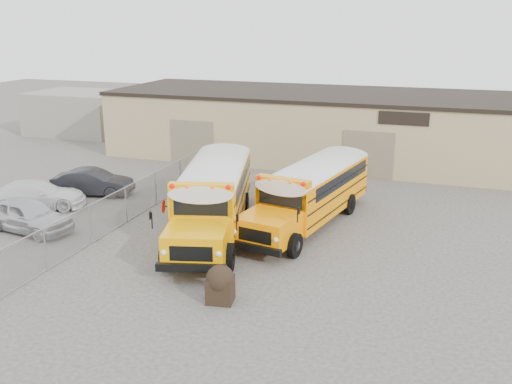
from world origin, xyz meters
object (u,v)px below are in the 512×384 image
(car_white, at_px, (37,195))
(car_dark, at_px, (93,182))
(school_bus_left, at_px, (229,158))
(tarp_bundle, at_px, (220,283))
(school_bus_right, at_px, (356,161))
(car_silver, at_px, (28,215))

(car_white, distance_m, car_dark, 3.33)
(school_bus_left, distance_m, tarp_bundle, 14.03)
(tarp_bundle, height_order, car_dark, car_dark)
(school_bus_left, relative_size, car_dark, 2.54)
(school_bus_left, bearing_deg, car_white, -142.05)
(school_bus_right, bearing_deg, car_white, -150.67)
(school_bus_right, xyz_separation_m, car_silver, (-13.47, -11.65, -0.97))
(school_bus_left, distance_m, car_white, 10.69)
(school_bus_left, relative_size, tarp_bundle, 8.24)
(school_bus_right, distance_m, car_white, 17.70)
(school_bus_right, distance_m, car_dark, 15.10)
(school_bus_left, height_order, school_bus_right, school_bus_left)
(tarp_bundle, xyz_separation_m, car_silver, (-11.24, 3.61, 0.08))
(school_bus_right, height_order, car_white, school_bus_right)
(car_silver, xyz_separation_m, car_white, (-1.94, 3.00, -0.06))
(tarp_bundle, height_order, car_silver, car_silver)
(school_bus_left, height_order, car_dark, school_bus_left)
(school_bus_right, height_order, car_silver, school_bus_right)
(tarp_bundle, relative_size, car_white, 0.28)
(school_bus_left, xyz_separation_m, car_white, (-8.38, -6.53, -1.15))
(car_dark, bearing_deg, school_bus_right, -80.23)
(tarp_bundle, bearing_deg, car_white, 153.37)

